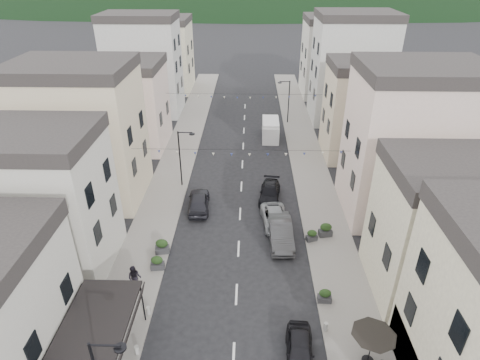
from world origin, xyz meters
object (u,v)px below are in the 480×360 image
object	(u,v)px
parked_car_a	(300,350)
parked_car_d	(270,192)
parked_car_e	(199,201)
pedestrian_a	(101,296)
parked_car_b	(281,232)
parked_car_c	(275,218)
delivery_van	(270,129)
pedestrian_b	(135,278)

from	to	relation	value
parked_car_a	parked_car_d	size ratio (longest dim) A/B	0.87
parked_car_a	parked_car_e	distance (m)	17.54
parked_car_d	pedestrian_a	xyz separation A→B (m)	(-11.71, -14.23, 0.41)
parked_car_b	parked_car_d	world-z (taller)	parked_car_b
pedestrian_a	parked_car_a	bearing A→B (deg)	-45.83
parked_car_c	delivery_van	size ratio (longest dim) A/B	0.90
parked_car_c	parked_car_e	xyz separation A→B (m)	(-6.97, 2.37, 0.14)
pedestrian_b	parked_car_e	bearing A→B (deg)	71.44
delivery_van	pedestrian_b	distance (m)	29.38
parked_car_a	delivery_van	world-z (taller)	delivery_van
delivery_van	pedestrian_b	bearing A→B (deg)	-109.86
delivery_van	pedestrian_b	size ratio (longest dim) A/B	2.68
delivery_van	parked_car_e	bearing A→B (deg)	-112.18
delivery_van	pedestrian_b	xyz separation A→B (m)	(-10.55, -27.42, -0.13)
parked_car_c	pedestrian_b	distance (m)	13.06
parked_car_d	parked_car_e	bearing A→B (deg)	-156.35
parked_car_b	parked_car_c	bearing A→B (deg)	95.79
parked_car_c	pedestrian_a	size ratio (longest dim) A/B	2.49
parked_car_c	parked_car_e	size ratio (longest dim) A/B	1.01
parked_car_a	parked_car_d	xyz separation A→B (m)	(-1.04, 17.75, -0.01)
parked_car_d	pedestrian_a	bearing A→B (deg)	-122.50
parked_car_b	parked_car_e	xyz separation A→B (m)	(-7.29, 4.61, -0.05)
parked_car_a	parked_car_b	distance (m)	11.16
parked_car_e	delivery_van	world-z (taller)	delivery_van
parked_car_d	parked_car_e	world-z (taller)	parked_car_e
pedestrian_a	parked_car_e	bearing A→B (deg)	37.14
parked_car_d	pedestrian_b	bearing A→B (deg)	-121.41
parked_car_c	parked_car_d	world-z (taller)	parked_car_d
parked_car_b	delivery_van	world-z (taller)	delivery_van
parked_car_a	pedestrian_a	size ratio (longest dim) A/B	2.09
parked_car_b	pedestrian_b	size ratio (longest dim) A/B	2.66
parked_car_e	parked_car_d	bearing A→B (deg)	-167.14
delivery_van	parked_car_b	bearing A→B (deg)	-88.87
parked_car_b	pedestrian_b	bearing A→B (deg)	-152.97
parked_car_d	delivery_van	size ratio (longest dim) A/B	0.88
parked_car_c	parked_car_b	bearing A→B (deg)	-88.46
parked_car_c	parked_car_e	world-z (taller)	parked_car_e
parked_car_c	parked_car_d	xyz separation A→B (m)	(-0.32, 4.37, 0.01)
parked_car_d	pedestrian_b	size ratio (longest dim) A/B	2.35
pedestrian_a	pedestrian_b	size ratio (longest dim) A/B	0.97
parked_car_a	parked_car_e	bearing A→B (deg)	120.19
parked_car_d	parked_car_b	bearing A→B (deg)	-77.56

